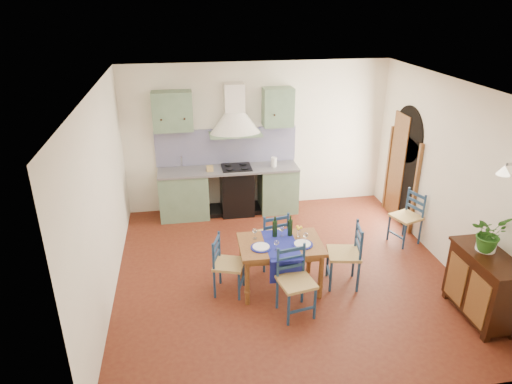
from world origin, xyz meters
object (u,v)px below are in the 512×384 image
Objects in this scene: sideboard at (483,284)px; potted_plant at (489,233)px; dining_table at (281,248)px; chair_near at (295,281)px.

sideboard is 2.22× the size of potted_plant.
chair_near is at bearing -82.76° from dining_table.
chair_near is 0.88× the size of sideboard.
dining_table is at bearing 159.09° from potted_plant.
potted_plant reaches higher than sideboard.
sideboard is at bearing -11.69° from chair_near.
potted_plant reaches higher than chair_near.
potted_plant is (2.43, -0.93, 0.52)m from dining_table.
dining_table is 2.47× the size of potted_plant.
chair_near is at bearing 171.29° from potted_plant.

